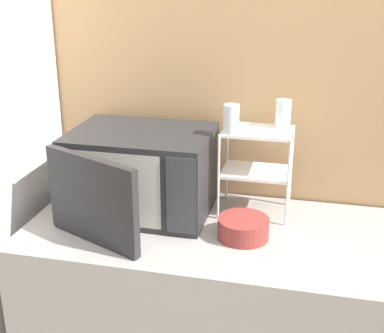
% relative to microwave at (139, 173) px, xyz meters
% --- Properties ---
extents(wall_back, '(8.00, 0.06, 2.60)m').
position_rel_microwave_xyz_m(wall_back, '(0.52, 0.30, 0.25)').
color(wall_back, tan).
rests_on(wall_back, ground_plane).
extents(counter, '(1.83, 0.70, 0.89)m').
position_rel_microwave_xyz_m(counter, '(0.52, -0.09, -0.61)').
color(counter, '#9E9993').
rests_on(counter, ground_plane).
extents(microwave, '(0.56, 0.61, 0.34)m').
position_rel_microwave_xyz_m(microwave, '(0.00, 0.00, 0.00)').
color(microwave, '#262628').
rests_on(microwave, counter).
extents(dish_rack, '(0.28, 0.20, 0.35)m').
position_rel_microwave_xyz_m(dish_rack, '(0.45, 0.10, 0.08)').
color(dish_rack, white).
rests_on(dish_rack, counter).
extents(glass_front_left, '(0.06, 0.06, 0.11)m').
position_rel_microwave_xyz_m(glass_front_left, '(0.36, 0.04, 0.24)').
color(glass_front_left, silver).
rests_on(glass_front_left, dish_rack).
extents(glass_back_right, '(0.06, 0.06, 0.11)m').
position_rel_microwave_xyz_m(glass_back_right, '(0.54, 0.16, 0.24)').
color(glass_back_right, silver).
rests_on(glass_back_right, dish_rack).
extents(bowl, '(0.19, 0.19, 0.08)m').
position_rel_microwave_xyz_m(bowl, '(0.44, -0.13, -0.13)').
color(bowl, maroon).
rests_on(bowl, counter).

